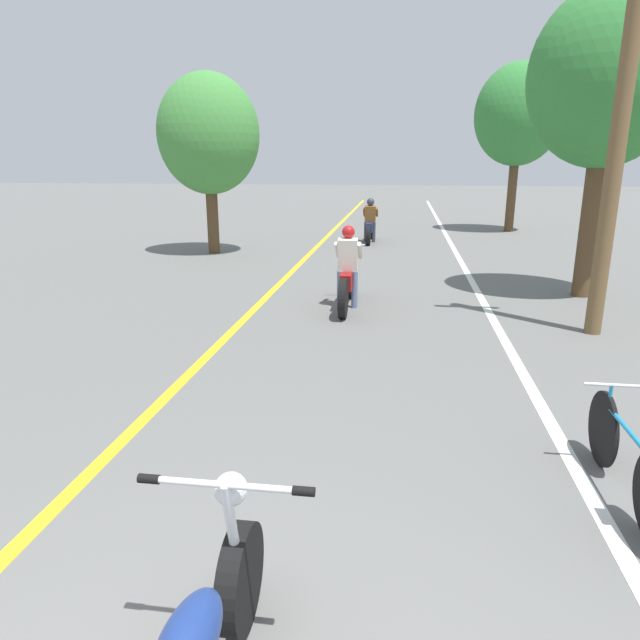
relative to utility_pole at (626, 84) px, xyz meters
name	(u,v)px	position (x,y,z in m)	size (l,w,h in m)	color
lane_stripe_center	(298,266)	(-5.49, 4.97, -3.55)	(0.14, 48.00, 0.01)	yellow
lane_stripe_edge	(466,270)	(-1.39, 4.97, -3.55)	(0.14, 48.00, 0.01)	white
utility_pole	(626,84)	(0.00, 0.00, 0.00)	(1.10, 0.24, 6.93)	brown
roadside_tree_right_near	(607,79)	(0.53, 2.56, 0.37)	(2.73, 2.46, 5.54)	#513A23
roadside_tree_right_far	(519,115)	(0.97, 13.13, 0.50)	(3.05, 2.75, 5.84)	#513A23
roadside_tree_left	(208,135)	(-8.21, 6.70, -0.36)	(2.77, 2.49, 4.81)	#513A23
motorcycle_rider_lead	(348,277)	(-3.87, 1.07, -3.01)	(0.50, 2.20, 1.46)	black
motorcycle_rider_far	(370,225)	(-3.96, 9.57, -3.03)	(0.50, 2.15, 1.39)	black
bicycle_parked	(627,457)	(-1.17, -4.63, -3.20)	(0.44, 1.71, 0.77)	black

